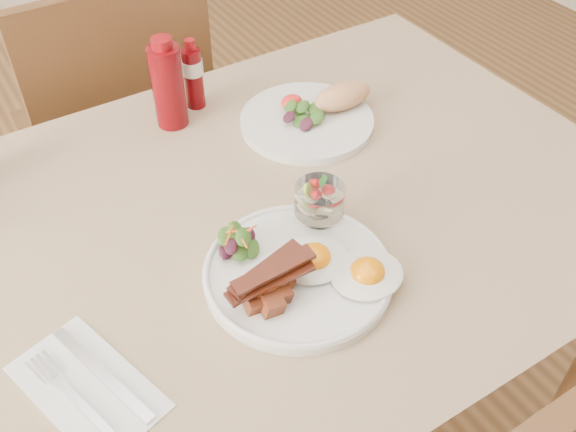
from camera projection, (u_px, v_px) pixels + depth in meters
name	position (u px, v px, depth m)	size (l,w,h in m)	color
table	(248.00, 256.00, 1.10)	(1.33, 0.88, 0.75)	brown
chair_far	(120.00, 129.00, 1.60)	(0.42, 0.42, 0.93)	brown
main_plate	(298.00, 273.00, 0.94)	(0.28, 0.28, 0.02)	silver
fried_eggs	(340.00, 266.00, 0.93)	(0.18, 0.19, 0.03)	silver
bacon_potato_pile	(269.00, 285.00, 0.88)	(0.13, 0.08, 0.06)	maroon
side_salad	(239.00, 243.00, 0.95)	(0.08, 0.07, 0.04)	#204312
fruit_cup	(319.00, 200.00, 0.98)	(0.08, 0.08, 0.08)	white
second_plate	(315.00, 114.00, 1.22)	(0.28, 0.25, 0.06)	silver
ketchup_bottle	(168.00, 85.00, 1.17)	(0.08, 0.08, 0.18)	#5B050A
hot_sauce_bottle	(193.00, 75.00, 1.23)	(0.05, 0.05, 0.14)	#5B050A
napkin_cutlery	(89.00, 386.00, 0.81)	(0.17, 0.23, 0.01)	white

